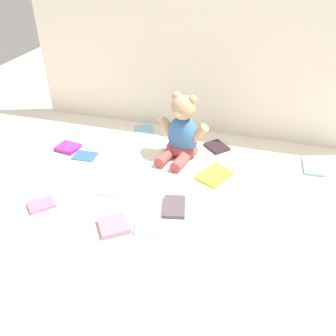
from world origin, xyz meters
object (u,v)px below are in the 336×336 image
object	(u,v)px
book_case_4	(68,148)
book_case_7	(114,226)
book_case_2	(217,147)
book_case_10	(145,131)
teddy_bear	(182,134)
book_case_5	(215,175)
book_case_1	(152,227)
book_case_8	(85,156)
book_case_9	(314,166)
book_case_3	(41,205)
book_case_0	(111,190)
book_case_6	(174,207)

from	to	relation	value
book_case_4	book_case_7	xyz separation A→B (m)	(0.40, -0.42, -0.00)
book_case_2	book_case_10	xyz separation A→B (m)	(-0.37, 0.05, -0.00)
teddy_bear	book_case_5	xyz separation A→B (m)	(0.17, -0.12, -0.10)
book_case_1	book_case_10	world-z (taller)	book_case_1
teddy_bear	book_case_5	size ratio (longest dim) A/B	2.03
book_case_7	book_case_8	world-z (taller)	book_case_7
book_case_8	book_case_4	bearing A→B (deg)	68.37
book_case_1	book_case_4	bearing A→B (deg)	-138.64
book_case_7	book_case_8	size ratio (longest dim) A/B	0.96
book_case_9	book_case_4	bearing A→B (deg)	-175.63
book_case_5	book_case_10	bearing A→B (deg)	-8.60
book_case_3	book_case_9	size ratio (longest dim) A/B	0.68
teddy_bear	book_case_10	bearing A→B (deg)	157.06
book_case_7	book_case_10	size ratio (longest dim) A/B	0.69
book_case_2	book_case_3	size ratio (longest dim) A/B	1.10
book_case_7	book_case_2	bearing A→B (deg)	122.65
book_case_8	book_case_0	bearing A→B (deg)	-136.86
teddy_bear	book_case_10	world-z (taller)	teddy_bear
book_case_10	book_case_2	bearing A→B (deg)	-37.13
book_case_1	book_case_3	xyz separation A→B (m)	(-0.42, 0.00, -0.00)
teddy_bear	book_case_4	size ratio (longest dim) A/B	3.00
book_case_1	book_case_8	world-z (taller)	book_case_1
book_case_3	book_case_7	bearing A→B (deg)	-141.71
book_case_0	book_case_8	world-z (taller)	book_case_0
book_case_3	teddy_bear	bearing A→B (deg)	-85.38
book_case_2	book_case_10	size ratio (longest dim) A/B	0.72
book_case_3	book_case_4	xyz separation A→B (m)	(-0.11, 0.38, 0.00)
book_case_0	book_case_9	bearing A→B (deg)	-62.28
book_case_6	book_case_7	world-z (taller)	book_case_7
book_case_5	book_case_0	bearing A→B (deg)	56.39
book_case_0	book_case_1	world-z (taller)	book_case_1
book_case_7	book_case_9	bearing A→B (deg)	94.88
book_case_0	book_case_3	bearing A→B (deg)	126.55
book_case_1	book_case_5	size ratio (longest dim) A/B	0.74
book_case_9	book_case_10	bearing A→B (deg)	168.97
book_case_7	book_case_6	bearing A→B (deg)	96.41
book_case_0	book_case_4	world-z (taller)	book_case_4
book_case_1	book_case_5	xyz separation A→B (m)	(0.15, 0.36, -0.00)
book_case_5	book_case_10	size ratio (longest dim) A/B	1.00
book_case_3	book_case_6	bearing A→B (deg)	-121.08
book_case_3	book_case_10	distance (m)	0.66
book_case_0	book_case_7	distance (m)	0.20
book_case_1	book_case_9	xyz separation A→B (m)	(0.53, 0.54, -0.00)
book_case_6	book_case_9	size ratio (longest dim) A/B	0.89
teddy_bear	book_case_0	distance (m)	0.40
book_case_8	book_case_2	bearing A→B (deg)	-70.04
book_case_4	book_case_9	distance (m)	1.07
book_case_3	book_case_10	size ratio (longest dim) A/B	0.65
teddy_bear	book_case_0	size ratio (longest dim) A/B	3.00
book_case_5	book_case_8	distance (m)	0.57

